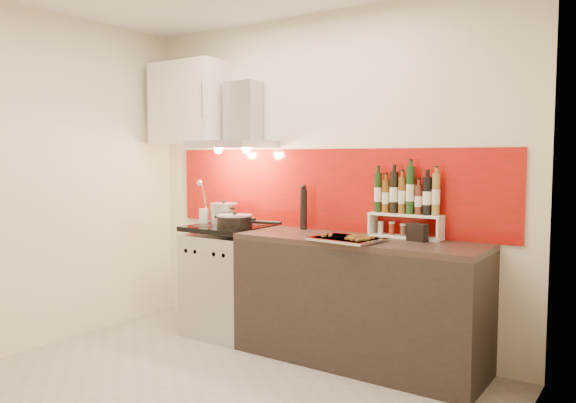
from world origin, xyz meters
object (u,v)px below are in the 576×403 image
Objects in this scene: stock_pot at (224,213)px; saute_pan at (235,221)px; counter at (357,301)px; range_stove at (229,281)px; baking_tray at (347,239)px; pepper_mill at (304,208)px.

saute_pan is (0.27, -0.17, -0.04)m from stock_pot.
stock_pot is (-1.34, 0.11, 0.55)m from counter.
range_stove reaches higher than counter.
saute_pan is at bearing -31.97° from stock_pot.
saute_pan is 1.11× the size of baking_tray.
pepper_mill reaches higher than saute_pan.
range_stove is at bearing -179.77° from counter.
saute_pan is (-1.07, -0.06, 0.51)m from counter.
counter is 5.00× the size of pepper_mill.
pepper_mill is at bearing 148.54° from baking_tray.
saute_pan is at bearing -24.73° from range_stove.
baking_tray is at bearing -91.92° from counter.
range_stove is 2.53× the size of pepper_mill.
baking_tray is (1.34, -0.26, -0.08)m from stock_pot.
saute_pan reaches higher than range_stove.
pepper_mill reaches higher than counter.
saute_pan reaches higher than counter.
stock_pot is 0.32m from saute_pan.
counter is 3.22× the size of saute_pan.
counter is 3.57× the size of baking_tray.
baking_tray is at bearing -11.12° from stock_pot.
baking_tray is (1.19, -0.15, 0.47)m from range_stove.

